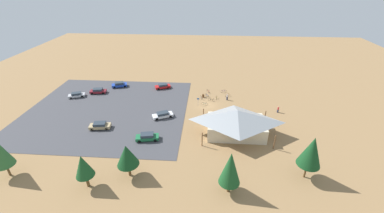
% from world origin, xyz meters
% --- Properties ---
extents(ground, '(160.00, 160.00, 0.00)m').
position_xyz_m(ground, '(0.00, 0.00, 0.00)').
color(ground, '#937047').
rests_on(ground, ground).
extents(parking_lot_asphalt, '(39.21, 35.53, 0.05)m').
position_xyz_m(parking_lot_asphalt, '(24.77, 3.67, 0.03)').
color(parking_lot_asphalt, '#424247').
rests_on(parking_lot_asphalt, ground).
extents(bike_pavilion, '(14.23, 9.64, 5.68)m').
position_xyz_m(bike_pavilion, '(-6.24, 11.97, 3.18)').
color(bike_pavilion, beige).
rests_on(bike_pavilion, ground).
extents(trash_bin, '(0.60, 0.60, 0.90)m').
position_xyz_m(trash_bin, '(1.06, -4.64, 0.45)').
color(trash_bin, brown).
rests_on(trash_bin, ground).
extents(lot_sign, '(0.56, 0.08, 2.20)m').
position_xyz_m(lot_sign, '(2.24, 0.03, 1.41)').
color(lot_sign, '#99999E').
rests_on(lot_sign, ground).
extents(pine_center, '(3.30, 3.30, 7.59)m').
position_xyz_m(pine_center, '(-3.76, 27.69, 4.77)').
color(pine_center, brown).
rests_on(pine_center, ground).
extents(pine_west, '(3.60, 3.60, 6.25)m').
position_xyz_m(pine_west, '(12.55, 25.40, 4.32)').
color(pine_west, brown).
rests_on(pine_west, ground).
extents(pine_mideast, '(3.70, 3.70, 8.07)m').
position_xyz_m(pine_mideast, '(-16.64, 23.80, 5.43)').
color(pine_mideast, brown).
rests_on(pine_mideast, ground).
extents(pine_east, '(2.87, 2.87, 6.16)m').
position_xyz_m(pine_east, '(18.52, 28.17, 4.20)').
color(pine_east, brown).
rests_on(pine_east, ground).
extents(bicycle_white_edge_north, '(0.49, 1.70, 0.75)m').
position_xyz_m(bicycle_white_edge_north, '(1.59, -3.72, 0.35)').
color(bicycle_white_edge_north, black).
rests_on(bicycle_white_edge_north, ground).
extents(bicycle_orange_trailside, '(1.35, 1.03, 0.83)m').
position_xyz_m(bicycle_orange_trailside, '(-5.66, -5.64, 0.37)').
color(bicycle_orange_trailside, black).
rests_on(bicycle_orange_trailside, ground).
extents(bicycle_yellow_yard_front, '(0.48, 1.61, 0.75)m').
position_xyz_m(bicycle_yellow_yard_front, '(-2.61, -3.83, 0.35)').
color(bicycle_yellow_yard_front, black).
rests_on(bicycle_yellow_yard_front, ground).
extents(bicycle_purple_yard_center, '(1.65, 0.72, 0.81)m').
position_xyz_m(bicycle_purple_yard_center, '(-4.66, -8.21, 0.37)').
color(bicycle_purple_yard_center, black).
rests_on(bicycle_purple_yard_center, ground).
extents(bicycle_red_near_sign, '(0.81, 1.60, 0.88)m').
position_xyz_m(bicycle_red_near_sign, '(-0.26, -7.78, 0.38)').
color(bicycle_red_near_sign, black).
rests_on(bicycle_red_near_sign, ground).
extents(bicycle_blue_yard_left, '(1.09, 1.52, 0.88)m').
position_xyz_m(bicycle_blue_yard_left, '(-0.05, -4.97, 0.39)').
color(bicycle_blue_yard_left, black).
rests_on(bicycle_blue_yard_left, ground).
extents(bicycle_black_mid_cluster, '(1.69, 0.49, 0.79)m').
position_xyz_m(bicycle_black_mid_cluster, '(-1.21, -2.60, 0.35)').
color(bicycle_black_mid_cluster, black).
rests_on(bicycle_black_mid_cluster, ground).
extents(bicycle_teal_lone_west, '(1.73, 0.48, 0.85)m').
position_xyz_m(bicycle_teal_lone_west, '(0.55, -0.20, 0.38)').
color(bicycle_teal_lone_west, black).
rests_on(bicycle_teal_lone_west, ground).
extents(car_green_by_curb, '(4.86, 2.58, 1.48)m').
position_xyz_m(car_green_by_curb, '(11.87, 15.50, 0.78)').
color(car_green_by_curb, '#1E6B3D').
rests_on(car_green_by_curb, parking_lot_asphalt).
extents(car_red_front_row, '(4.75, 3.36, 1.38)m').
position_xyz_m(car_red_front_row, '(13.13, -9.65, 0.74)').
color(car_red_front_row, red).
rests_on(car_red_front_row, parking_lot_asphalt).
extents(car_white_end_stall, '(5.11, 3.66, 1.37)m').
position_xyz_m(car_white_end_stall, '(10.27, 6.61, 0.73)').
color(car_white_end_stall, white).
rests_on(car_white_end_stall, parking_lot_asphalt).
extents(car_tan_far_end, '(4.70, 2.47, 1.45)m').
position_xyz_m(car_tan_far_end, '(23.14, 12.12, 0.77)').
color(car_tan_far_end, tan).
rests_on(car_tan_far_end, parking_lot_asphalt).
extents(car_maroon_inner_stall, '(4.60, 2.42, 1.42)m').
position_xyz_m(car_maroon_inner_stall, '(30.78, -5.12, 0.75)').
color(car_maroon_inner_stall, maroon).
rests_on(car_maroon_inner_stall, parking_lot_asphalt).
extents(car_silver_aisle_side, '(4.56, 3.12, 1.33)m').
position_xyz_m(car_silver_aisle_side, '(35.69, -2.34, 0.71)').
color(car_silver_aisle_side, '#BCBCC1').
rests_on(car_silver_aisle_side, parking_lot_asphalt).
extents(car_blue_back_corner, '(4.73, 3.20, 1.49)m').
position_xyz_m(car_blue_back_corner, '(26.22, -9.78, 0.78)').
color(car_blue_back_corner, '#1E42B2').
rests_on(car_blue_back_corner, parking_lot_asphalt).
extents(visitor_near_lot, '(0.40, 0.37, 1.66)m').
position_xyz_m(visitor_near_lot, '(-17.40, 2.30, 0.87)').
color(visitor_near_lot, '#2D3347').
rests_on(visitor_near_lot, ground).
extents(visitor_at_bikes, '(0.39, 0.36, 1.78)m').
position_xyz_m(visitor_at_bikes, '(-5.39, -3.50, 0.94)').
color(visitor_at_bikes, '#2D3347').
rests_on(visitor_at_bikes, ground).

